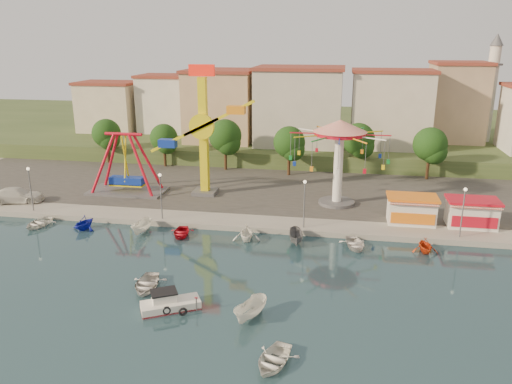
% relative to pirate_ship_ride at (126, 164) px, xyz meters
% --- Properties ---
extents(ground, '(200.00, 200.00, 0.00)m').
position_rel_pirate_ship_ride_xyz_m(ground, '(16.05, -21.89, -4.39)').
color(ground, '#162F3D').
rests_on(ground, ground).
extents(quay_deck, '(200.00, 100.00, 0.60)m').
position_rel_pirate_ship_ride_xyz_m(quay_deck, '(16.05, 40.11, -4.09)').
color(quay_deck, '#9E998E').
rests_on(quay_deck, ground).
extents(asphalt_pad, '(90.00, 28.00, 0.01)m').
position_rel_pirate_ship_ride_xyz_m(asphalt_pad, '(16.05, 8.11, -3.79)').
color(asphalt_pad, '#4C4944').
rests_on(asphalt_pad, quay_deck).
extents(hill_terrace, '(200.00, 60.00, 3.00)m').
position_rel_pirate_ship_ride_xyz_m(hill_terrace, '(16.05, 45.11, -2.89)').
color(hill_terrace, '#384C26').
rests_on(hill_terrace, ground).
extents(pirate_ship_ride, '(10.00, 5.00, 8.00)m').
position_rel_pirate_ship_ride_xyz_m(pirate_ship_ride, '(0.00, 0.00, 0.00)').
color(pirate_ship_ride, '#59595E').
rests_on(pirate_ship_ride, quay_deck).
extents(kamikaze_tower, '(9.12, 3.10, 16.50)m').
position_rel_pirate_ship_ride_xyz_m(kamikaze_tower, '(10.80, 0.90, 3.92)').
color(kamikaze_tower, '#59595E').
rests_on(kamikaze_tower, quay_deck).
extents(wave_swinger, '(11.60, 11.60, 10.40)m').
position_rel_pirate_ship_ride_xyz_m(wave_swinger, '(27.37, -0.18, 3.80)').
color(wave_swinger, '#59595E').
rests_on(wave_swinger, quay_deck).
extents(booth_left, '(5.40, 3.78, 3.08)m').
position_rel_pirate_ship_ride_xyz_m(booth_left, '(35.57, -5.41, -2.23)').
color(booth_left, white).
rests_on(booth_left, quay_deck).
extents(booth_mid, '(5.40, 3.78, 3.08)m').
position_rel_pirate_ship_ride_xyz_m(booth_mid, '(41.84, -5.41, -2.23)').
color(booth_mid, white).
rests_on(booth_mid, quay_deck).
extents(lamp_post_0, '(0.14, 0.14, 5.00)m').
position_rel_pirate_ship_ride_xyz_m(lamp_post_0, '(-7.95, -8.89, -1.29)').
color(lamp_post_0, '#59595E').
rests_on(lamp_post_0, quay_deck).
extents(lamp_post_1, '(0.14, 0.14, 5.00)m').
position_rel_pirate_ship_ride_xyz_m(lamp_post_1, '(8.05, -8.89, -1.29)').
color(lamp_post_1, '#59595E').
rests_on(lamp_post_1, quay_deck).
extents(lamp_post_2, '(0.14, 0.14, 5.00)m').
position_rel_pirate_ship_ride_xyz_m(lamp_post_2, '(24.05, -8.89, -1.29)').
color(lamp_post_2, '#59595E').
rests_on(lamp_post_2, quay_deck).
extents(lamp_post_3, '(0.14, 0.14, 5.00)m').
position_rel_pirate_ship_ride_xyz_m(lamp_post_3, '(40.05, -8.89, -1.29)').
color(lamp_post_3, '#59595E').
rests_on(lamp_post_3, quay_deck).
extents(tree_0, '(4.60, 4.60, 7.19)m').
position_rel_pirate_ship_ride_xyz_m(tree_0, '(-9.95, 15.08, 1.08)').
color(tree_0, '#382314').
rests_on(tree_0, quay_deck).
extents(tree_1, '(4.35, 4.35, 6.80)m').
position_rel_pirate_ship_ride_xyz_m(tree_1, '(0.05, 14.35, 0.81)').
color(tree_1, '#382314').
rests_on(tree_1, quay_deck).
extents(tree_2, '(5.02, 5.02, 7.85)m').
position_rel_pirate_ship_ride_xyz_m(tree_2, '(10.05, 13.92, 1.52)').
color(tree_2, '#382314').
rests_on(tree_2, quay_deck).
extents(tree_3, '(4.68, 4.68, 7.32)m').
position_rel_pirate_ship_ride_xyz_m(tree_3, '(20.05, 12.47, 1.16)').
color(tree_3, '#382314').
rests_on(tree_3, quay_deck).
extents(tree_4, '(4.86, 4.86, 7.60)m').
position_rel_pirate_ship_ride_xyz_m(tree_4, '(30.05, 15.46, 1.35)').
color(tree_4, '#382314').
rests_on(tree_4, quay_deck).
extents(tree_5, '(4.83, 4.83, 7.54)m').
position_rel_pirate_ship_ride_xyz_m(tree_5, '(40.05, 13.64, 1.31)').
color(tree_5, '#382314').
rests_on(tree_5, quay_deck).
extents(building_0, '(9.26, 9.53, 11.87)m').
position_rel_pirate_ship_ride_xyz_m(building_0, '(-17.32, 24.17, 4.54)').
color(building_0, beige).
rests_on(building_0, hill_terrace).
extents(building_1, '(12.33, 9.01, 8.63)m').
position_rel_pirate_ship_ride_xyz_m(building_1, '(-5.28, 29.49, 2.92)').
color(building_1, silver).
rests_on(building_1, hill_terrace).
extents(building_2, '(11.95, 9.28, 11.23)m').
position_rel_pirate_ship_ride_xyz_m(building_2, '(7.87, 30.07, 4.22)').
color(building_2, tan).
rests_on(building_2, hill_terrace).
extents(building_3, '(12.59, 10.50, 9.20)m').
position_rel_pirate_ship_ride_xyz_m(building_3, '(21.66, 26.91, 3.20)').
color(building_3, beige).
rests_on(building_3, hill_terrace).
extents(building_4, '(10.75, 9.23, 9.24)m').
position_rel_pirate_ship_ride_xyz_m(building_4, '(35.12, 30.31, 3.22)').
color(building_4, beige).
rests_on(building_4, hill_terrace).
extents(building_5, '(12.77, 10.96, 11.21)m').
position_rel_pirate_ship_ride_xyz_m(building_5, '(48.42, 28.44, 4.21)').
color(building_5, tan).
rests_on(building_5, hill_terrace).
extents(minaret, '(2.80, 2.80, 18.00)m').
position_rel_pirate_ship_ride_xyz_m(minaret, '(52.05, 32.11, 8.15)').
color(minaret, silver).
rests_on(minaret, hill_terrace).
extents(cabin_motorboat, '(4.78, 3.66, 1.59)m').
position_rel_pirate_ship_ride_xyz_m(cabin_motorboat, '(15.13, -26.71, -3.97)').
color(cabin_motorboat, white).
rests_on(cabin_motorboat, ground).
extents(rowboat_a, '(3.37, 4.37, 0.84)m').
position_rel_pirate_ship_ride_xyz_m(rowboat_a, '(12.13, -23.87, -3.97)').
color(rowboat_a, silver).
rests_on(rowboat_a, ground).
extents(rowboat_b, '(3.63, 4.40, 0.79)m').
position_rel_pirate_ship_ride_xyz_m(rowboat_b, '(24.02, -32.18, -4.00)').
color(rowboat_b, white).
rests_on(rowboat_b, ground).
extents(skiff, '(2.77, 4.04, 1.46)m').
position_rel_pirate_ship_ride_xyz_m(skiff, '(21.61, -27.05, -3.66)').
color(skiff, white).
rests_on(skiff, ground).
extents(van, '(6.71, 4.16, 1.81)m').
position_rel_pirate_ship_ride_xyz_m(van, '(-11.77, -6.32, -2.89)').
color(van, silver).
rests_on(van, quay_deck).
extents(moored_boat_0, '(3.27, 4.16, 0.78)m').
position_rel_pirate_ship_ride_xyz_m(moored_boat_0, '(-5.32, -12.09, -4.00)').
color(moored_boat_0, silver).
rests_on(moored_boat_0, ground).
extents(moored_boat_1, '(3.16, 3.47, 1.57)m').
position_rel_pirate_ship_ride_xyz_m(moored_boat_1, '(0.19, -12.09, -3.61)').
color(moored_boat_1, '#131EAE').
rests_on(moored_boat_1, ground).
extents(moored_boat_2, '(1.77, 3.75, 1.40)m').
position_rel_pirate_ship_ride_xyz_m(moored_boat_2, '(6.93, -12.09, -3.70)').
color(moored_boat_2, white).
rests_on(moored_boat_2, ground).
extents(moored_boat_3, '(3.04, 3.85, 0.72)m').
position_rel_pirate_ship_ride_xyz_m(moored_boat_3, '(11.29, -12.09, -4.03)').
color(moored_boat_3, '#B70E1E').
rests_on(moored_boat_3, ground).
extents(moored_boat_4, '(3.37, 3.73, 1.73)m').
position_rel_pirate_ship_ride_xyz_m(moored_boat_4, '(18.39, -12.09, -3.53)').
color(moored_boat_4, white).
rests_on(moored_boat_4, ground).
extents(moored_boat_5, '(1.89, 3.80, 1.41)m').
position_rel_pirate_ship_ride_xyz_m(moored_boat_5, '(23.56, -12.09, -3.69)').
color(moored_boat_5, '#5C5C62').
rests_on(moored_boat_5, ground).
extents(moored_boat_6, '(3.51, 4.29, 0.78)m').
position_rel_pirate_ship_ride_xyz_m(moored_boat_6, '(29.47, -12.09, -4.01)').
color(moored_boat_6, silver).
rests_on(moored_boat_6, ground).
extents(moored_boat_7, '(2.76, 3.10, 1.49)m').
position_rel_pirate_ship_ride_xyz_m(moored_boat_7, '(36.20, -12.09, -3.65)').
color(moored_boat_7, red).
rests_on(moored_boat_7, ground).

